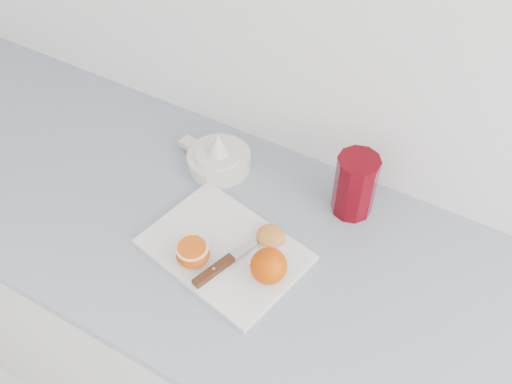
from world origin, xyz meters
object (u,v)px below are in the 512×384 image
cutting_board (224,250)px  red_tumbler (355,187)px  citrus_juicer (218,157)px  counter (244,342)px  half_orange (193,253)px

cutting_board → red_tumbler: size_ratio=2.11×
citrus_juicer → red_tumbler: 0.33m
counter → half_orange: (-0.05, -0.10, 0.48)m
red_tumbler → counter: bearing=-129.6°
citrus_juicer → red_tumbler: red_tumbler is taller
cutting_board → citrus_juicer: citrus_juicer is taller
counter → red_tumbler: red_tumbler is taller
cutting_board → half_orange: bearing=-125.2°
citrus_juicer → red_tumbler: (0.33, 0.03, 0.04)m
half_orange → cutting_board: bearing=54.8°
red_tumbler → cutting_board: bearing=-126.7°
counter → red_tumbler: (0.16, 0.20, 0.51)m
counter → citrus_juicer: citrus_juicer is taller
counter → half_orange: bearing=-119.0°
cutting_board → citrus_juicer: 0.25m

